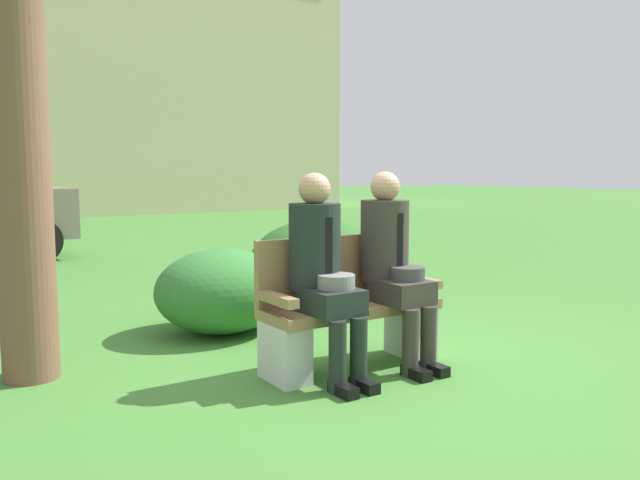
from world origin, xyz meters
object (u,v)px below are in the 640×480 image
object	(u,v)px
seated_man_left	(322,266)
building_backdrop	(87,78)
seated_man_right	(393,258)
shrub_mid_lawn	(319,263)
shrub_far_lawn	(222,291)
park_bench	(348,311)

from	to	relation	value
seated_man_left	building_backdrop	distance (m)	20.54
seated_man_right	shrub_mid_lawn	size ratio (longest dim) A/B	0.96
shrub_mid_lawn	seated_man_right	bearing A→B (deg)	-107.85
seated_man_left	shrub_mid_lawn	distance (m)	2.21
shrub_far_lawn	seated_man_left	bearing A→B (deg)	-88.33
seated_man_left	shrub_far_lawn	size ratio (longest dim) A/B	1.19
seated_man_right	shrub_far_lawn	distance (m)	1.63
seated_man_left	seated_man_right	distance (m)	0.59
seated_man_right	shrub_far_lawn	world-z (taller)	seated_man_right
shrub_mid_lawn	shrub_far_lawn	bearing A→B (deg)	-162.14
seated_man_left	building_backdrop	world-z (taller)	building_backdrop
shrub_far_lawn	building_backdrop	xyz separation A→B (m)	(3.47, 18.44, 4.16)
shrub_far_lawn	building_backdrop	bearing A→B (deg)	79.34
seated_man_left	shrub_far_lawn	distance (m)	1.51
shrub_far_lawn	seated_man_right	bearing A→B (deg)	-66.61
seated_man_right	park_bench	bearing A→B (deg)	158.25
seated_man_right	shrub_far_lawn	size ratio (longest dim) A/B	1.19
building_backdrop	shrub_far_lawn	bearing A→B (deg)	-100.66
park_bench	seated_man_right	xyz separation A→B (m)	(0.30, -0.12, 0.36)
shrub_mid_lawn	building_backdrop	bearing A→B (deg)	82.90
seated_man_left	seated_man_right	xyz separation A→B (m)	(0.59, 0.00, 0.00)
building_backdrop	shrub_mid_lawn	bearing A→B (deg)	-97.10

